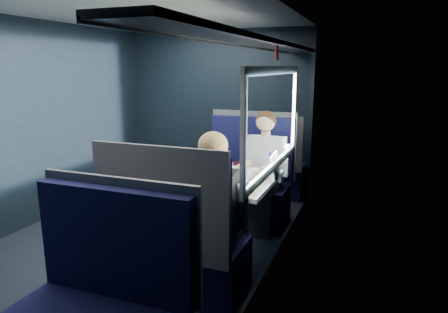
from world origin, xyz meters
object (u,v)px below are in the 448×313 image
at_px(table, 237,187).
at_px(laptop, 269,172).
at_px(seat_row_front, 267,168).
at_px(seat_bay_near, 246,185).
at_px(man, 264,165).
at_px(seat_bay_far, 178,247).
at_px(bottle_small, 270,163).
at_px(cup, 268,166).
at_px(woman, 216,205).

xyz_separation_m(table, laptop, (0.27, 0.13, 0.14)).
distance_m(seat_row_front, laptop, 1.77).
distance_m(seat_bay_near, man, 0.43).
height_order(seat_bay_far, seat_row_front, seat_bay_far).
height_order(table, seat_row_front, seat_row_front).
bearing_deg(seat_row_front, bottle_small, -74.06).
relative_size(table, cup, 12.05).
xyz_separation_m(table, seat_row_front, (-0.18, 1.80, -0.25)).
xyz_separation_m(table, seat_bay_far, (-0.18, -0.87, -0.25)).
bearing_deg(seat_row_front, seat_bay_near, -90.57).
distance_m(table, cup, 0.49).
height_order(man, laptop, man).
distance_m(woman, bottle_small, 1.12).
bearing_deg(cup, woman, -95.89).
bearing_deg(cup, seat_bay_far, -105.65).
height_order(seat_bay_near, bottle_small, seat_bay_near).
bearing_deg(table, seat_bay_far, -101.78).
distance_m(laptop, bottle_small, 0.28).
xyz_separation_m(table, cup, (0.19, 0.44, 0.12)).
bearing_deg(woman, table, 95.45).
bearing_deg(laptop, table, -154.49).
relative_size(table, seat_row_front, 0.86).
height_order(woman, cup, woman).
xyz_separation_m(table, man, (0.07, 0.70, 0.06)).
distance_m(seat_bay_near, cup, 0.68).
relative_size(man, woman, 1.00).
distance_m(seat_row_front, man, 1.17).
xyz_separation_m(man, laptop, (0.21, -0.57, 0.09)).
relative_size(seat_bay_far, woman, 0.95).
height_order(table, cup, cup).
height_order(seat_bay_near, seat_row_front, seat_bay_near).
bearing_deg(bottle_small, cup, 126.91).
bearing_deg(seat_bay_near, seat_bay_far, -89.70).
relative_size(seat_row_front, cup, 13.98).
xyz_separation_m(man, cup, (0.12, -0.26, 0.06)).
distance_m(table, seat_bay_far, 0.93).
height_order(seat_bay_far, bottle_small, seat_bay_far).
bearing_deg(seat_row_front, table, -84.20).
xyz_separation_m(seat_bay_near, bottle_small, (0.41, -0.47, 0.41)).
height_order(seat_row_front, cup, seat_row_front).
relative_size(seat_bay_far, man, 0.95).
bearing_deg(table, laptop, 25.51).
relative_size(seat_row_front, man, 0.88).
bearing_deg(man, cup, -65.41).
relative_size(seat_bay_near, seat_row_front, 1.09).
relative_size(woman, laptop, 3.86).
xyz_separation_m(man, woman, (0.00, -1.41, 0.01)).
bearing_deg(seat_bay_far, cup, 74.35).
bearing_deg(seat_bay_far, seat_row_front, 90.00).
bearing_deg(cup, laptop, -74.28).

